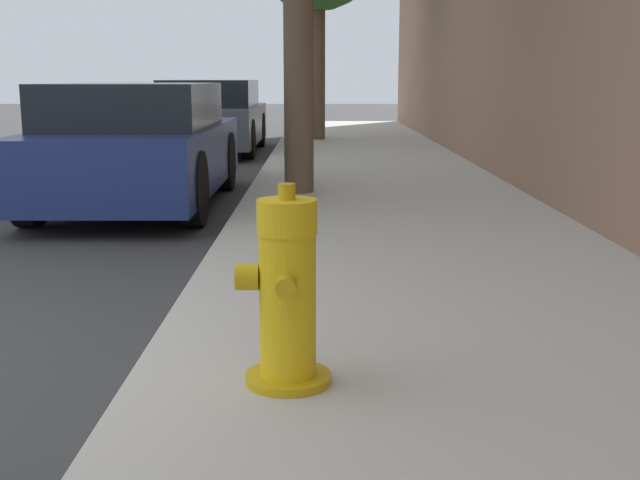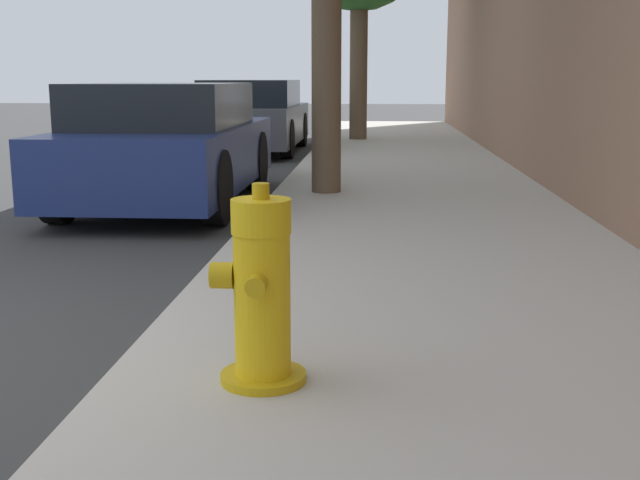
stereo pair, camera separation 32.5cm
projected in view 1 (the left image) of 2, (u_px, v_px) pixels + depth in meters
sidewalk_slab at (480, 380)px, 3.50m from camera, size 3.04×40.00×0.14m
fire_hydrant at (283, 295)px, 3.22m from camera, size 0.38×0.38×0.82m
parked_car_near at (135, 146)px, 8.56m from camera, size 1.73×4.06×1.31m
parked_car_mid at (208, 117)px, 14.79m from camera, size 1.77×4.09×1.33m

